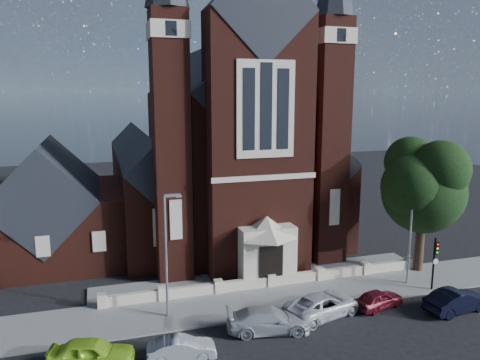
% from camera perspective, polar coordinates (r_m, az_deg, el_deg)
% --- Properties ---
extents(ground, '(120.00, 120.00, 0.00)m').
position_cam_1_polar(ground, '(43.12, -0.28, -8.59)').
color(ground, black).
rests_on(ground, ground).
extents(pavement_strip, '(60.00, 5.00, 0.12)m').
position_cam_1_polar(pavement_strip, '(33.93, 5.00, -14.17)').
color(pavement_strip, slate).
rests_on(pavement_strip, ground).
extents(forecourt_paving, '(26.00, 3.00, 0.14)m').
position_cam_1_polar(forecourt_paving, '(37.35, 2.65, -11.73)').
color(forecourt_paving, slate).
rests_on(forecourt_paving, ground).
extents(forecourt_wall, '(24.00, 0.40, 0.90)m').
position_cam_1_polar(forecourt_wall, '(35.62, 3.76, -12.90)').
color(forecourt_wall, beige).
rests_on(forecourt_wall, ground).
extents(church, '(20.01, 34.90, 29.20)m').
position_cam_1_polar(church, '(48.73, -2.99, 3.55)').
color(church, '#461A12').
rests_on(church, ground).
extents(parish_hall, '(12.00, 12.20, 10.24)m').
position_cam_1_polar(parish_hall, '(43.42, -22.23, -3.75)').
color(parish_hall, '#461A12').
rests_on(parish_hall, ground).
extents(street_tree, '(6.40, 6.60, 10.70)m').
position_cam_1_polar(street_tree, '(39.06, 21.88, -0.83)').
color(street_tree, black).
rests_on(street_tree, ground).
extents(street_lamp_left, '(1.16, 0.22, 8.09)m').
position_cam_1_polar(street_lamp_left, '(29.84, -8.87, -8.30)').
color(street_lamp_left, gray).
rests_on(street_lamp_left, ground).
extents(street_lamp_right, '(1.16, 0.22, 8.09)m').
position_cam_1_polar(street_lamp_right, '(36.76, 20.23, -5.20)').
color(street_lamp_right, gray).
rests_on(street_lamp_right, ground).
extents(traffic_signal, '(0.28, 0.42, 4.00)m').
position_cam_1_polar(traffic_signal, '(36.73, 22.66, -8.67)').
color(traffic_signal, black).
rests_on(traffic_signal, ground).
extents(car_lime_van, '(4.76, 2.81, 1.52)m').
position_cam_1_polar(car_lime_van, '(27.30, -17.65, -19.46)').
color(car_lime_van, '#A1DB2B').
rests_on(car_lime_van, ground).
extents(car_silver_a, '(3.83, 1.68, 1.22)m').
position_cam_1_polar(car_silver_a, '(27.02, -7.16, -19.71)').
color(car_silver_a, '#9FA2A6').
rests_on(car_silver_a, ground).
extents(car_silver_b, '(5.37, 3.01, 1.47)m').
position_cam_1_polar(car_silver_b, '(29.41, 3.51, -16.68)').
color(car_silver_b, '#B1B5B9').
rests_on(car_silver_b, ground).
extents(car_white_suv, '(5.81, 3.89, 1.48)m').
position_cam_1_polar(car_white_suv, '(31.65, 10.06, -14.74)').
color(car_white_suv, white).
rests_on(car_white_suv, ground).
extents(car_dark_red, '(3.95, 2.37, 1.26)m').
position_cam_1_polar(car_dark_red, '(33.52, 16.50, -13.74)').
color(car_dark_red, maroon).
rests_on(car_dark_red, ground).
extents(car_navy, '(4.74, 2.17, 1.51)m').
position_cam_1_polar(car_navy, '(34.76, 24.88, -13.19)').
color(car_navy, black).
rests_on(car_navy, ground).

